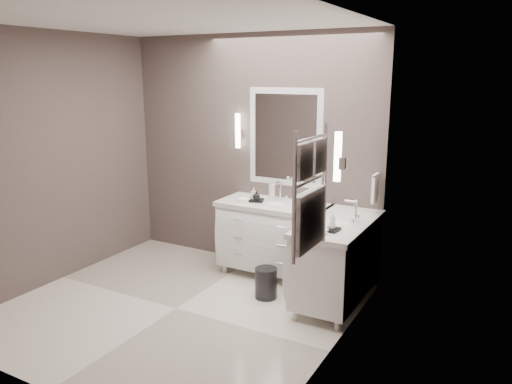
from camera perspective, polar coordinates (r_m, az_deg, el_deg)
The scene contains 21 objects.
floor at distance 5.09m, azimuth -9.11°, elevation -13.06°, with size 3.20×3.00×0.01m, color silver.
ceiling at distance 4.59m, azimuth -10.43°, elevation 18.87°, with size 3.20×3.00×0.01m, color white.
wall_back at distance 5.89m, azimuth -0.58°, elevation 4.61°, with size 3.20×0.01×2.70m, color #4C403D.
wall_front at distance 3.64m, azimuth -24.59°, elevation -2.20°, with size 3.20×0.01×2.70m, color #4C403D.
wall_left at distance 5.78m, azimuth -22.32°, elevation 3.44°, with size 0.01×3.00×2.70m, color #4C403D.
wall_right at distance 3.88m, azimuth 9.19°, elevation -0.20°, with size 0.01×3.00×2.70m, color #4C403D.
vanity_back at distance 5.64m, azimuth 2.03°, elevation -4.84°, with size 1.24×0.59×0.97m.
vanity_right at distance 5.04m, azimuth 9.32°, elevation -7.30°, with size 0.59×1.24×0.97m.
mirror_back at distance 5.64m, azimuth 3.34°, elevation 6.25°, with size 0.90×0.02×1.10m.
mirror_right at distance 4.60m, azimuth 12.49°, elevation 4.32°, with size 0.02×0.90×1.10m.
sconce_back at distance 5.85m, azimuth -2.10°, elevation 6.94°, with size 0.06×0.06×0.40m.
sconce_right at distance 4.06m, azimuth 9.31°, elevation 3.90°, with size 0.06×0.06×0.40m.
towel_bar_corner at distance 5.22m, azimuth 13.46°, elevation 0.48°, with size 0.03×0.22×0.30m.
towel_ladder at distance 3.53m, azimuth 6.17°, elevation -0.77°, with size 0.06×0.58×0.90m.
waste_bin at distance 5.19m, azimuth 1.15°, elevation -10.35°, with size 0.23×0.23×0.32m, color black.
amenity_tray_back at distance 5.60m, azimuth -0.07°, elevation -0.95°, with size 0.18×0.13×0.03m, color black.
amenity_tray_right at distance 4.62m, azimuth 8.71°, elevation -4.27°, with size 0.12×0.15×0.02m, color black.
water_bottle at distance 5.56m, azimuth 1.82°, elevation -0.14°, with size 0.07×0.07×0.20m, color silver.
soap_bottle_a at distance 5.61m, azimuth -0.24°, elevation -0.12°, with size 0.06×0.06×0.12m, color white.
soap_bottle_b at distance 5.54m, azimuth 0.05°, elevation -0.42°, with size 0.08×0.08×0.10m, color black.
soap_bottle_c at distance 4.59m, azimuth 8.75°, elevation -3.20°, with size 0.06×0.06×0.16m, color white.
Camera 1 is at (2.86, -3.56, 2.25)m, focal length 35.00 mm.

